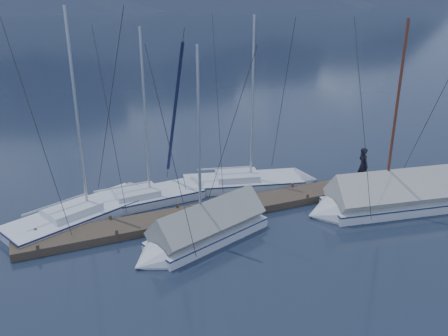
{
  "coord_description": "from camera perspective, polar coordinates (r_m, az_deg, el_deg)",
  "views": [
    {
      "loc": [
        -7.59,
        -15.92,
        9.7
      ],
      "look_at": [
        0.0,
        2.0,
        2.2
      ],
      "focal_mm": 38.0,
      "sensor_mm": 36.0,
      "label": 1
    }
  ],
  "objects": [
    {
      "name": "ground",
      "position": [
        20.13,
        2.24,
        -7.75
      ],
      "size": [
        1000.0,
        1000.0,
        0.0
      ],
      "primitive_type": "plane",
      "color": "black",
      "rests_on": "ground"
    },
    {
      "name": "mooring_posts",
      "position": [
        21.42,
        -1.24,
        -4.81
      ],
      "size": [
        15.12,
        1.52,
        0.35
      ],
      "color": "#382D23",
      "rests_on": "ground"
    },
    {
      "name": "sailboat_open_mid",
      "position": [
        23.27,
        -7.78,
        -3.34
      ],
      "size": [
        6.87,
        2.89,
        8.91
      ],
      "color": "silver",
      "rests_on": "ground"
    },
    {
      "name": "sailboat_open_left",
      "position": [
        22.42,
        -14.89,
        -4.83
      ],
      "size": [
        7.72,
        4.95,
        9.92
      ],
      "color": "silver",
      "rests_on": "ground"
    },
    {
      "name": "sailboat_covered_near",
      "position": [
        22.99,
        18.39,
        -3.74
      ],
      "size": [
        7.54,
        3.48,
        9.45
      ],
      "color": "silver",
      "rests_on": "ground"
    },
    {
      "name": "sailboat_covered_far",
      "position": [
        19.2,
        -3.08,
        -7.87
      ],
      "size": [
        6.38,
        3.76,
        8.58
      ],
      "color": "silver",
      "rests_on": "ground"
    },
    {
      "name": "sailboat_open_right",
      "position": [
        24.69,
        4.33,
        -1.7
      ],
      "size": [
        7.32,
        3.66,
        9.33
      ],
      "color": "silver",
      "rests_on": "ground"
    },
    {
      "name": "dock",
      "position": [
        21.69,
        0.0,
        -5.16
      ],
      "size": [
        18.0,
        1.5,
        0.54
      ],
      "color": "#382D23",
      "rests_on": "ground"
    },
    {
      "name": "person",
      "position": [
        24.76,
        16.38,
        0.29
      ],
      "size": [
        0.52,
        0.73,
        1.87
      ],
      "primitive_type": "imported",
      "rotation": [
        0.0,
        0.0,
        1.46
      ],
      "color": "black",
      "rests_on": "dock"
    }
  ]
}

